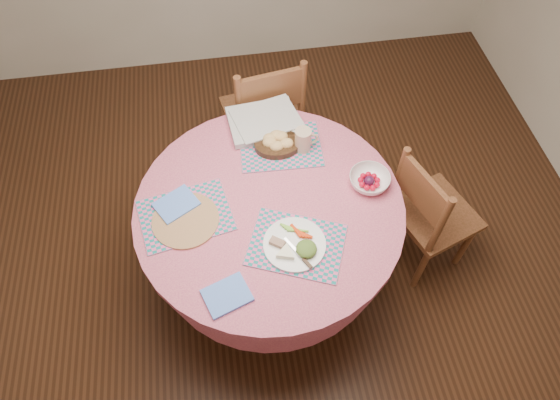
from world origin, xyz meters
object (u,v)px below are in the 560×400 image
at_px(chair_right, 429,213).
at_px(fruit_bowl, 369,180).
at_px(chair_back, 265,115).
at_px(wicker_trivet, 186,220).
at_px(bread_bowl, 277,142).
at_px(dining_table, 270,228).
at_px(latte_mug, 303,140).
at_px(dinner_plate, 296,244).

height_order(chair_right, fruit_bowl, chair_right).
bearing_deg(chair_back, wicker_trivet, 51.43).
distance_m(chair_back, fruit_bowl, 0.91).
xyz_separation_m(wicker_trivet, bread_bowl, (0.47, 0.36, 0.03)).
bearing_deg(dining_table, chair_right, 1.55).
bearing_deg(latte_mug, chair_right, -24.49).
distance_m(chair_back, wicker_trivet, 1.01).
height_order(chair_back, bread_bowl, chair_back).
height_order(wicker_trivet, latte_mug, latte_mug).
distance_m(chair_right, fruit_bowl, 0.49).
distance_m(chair_right, wicker_trivet, 1.26).
bearing_deg(dining_table, fruit_bowl, 5.45).
xyz_separation_m(dinner_plate, fruit_bowl, (0.39, 0.28, 0.01)).
xyz_separation_m(chair_right, latte_mug, (-0.63, 0.29, 0.37)).
bearing_deg(chair_back, dinner_plate, 80.09).
bearing_deg(chair_right, bread_bowl, 47.90).
height_order(latte_mug, fruit_bowl, latte_mug).
bearing_deg(chair_right, latte_mug, 46.18).
height_order(dining_table, chair_right, chair_right).
height_order(chair_back, fruit_bowl, chair_back).
height_order(dinner_plate, bread_bowl, bread_bowl).
xyz_separation_m(latte_mug, fruit_bowl, (0.26, -0.26, -0.04)).
height_order(chair_back, dinner_plate, chair_back).
xyz_separation_m(dining_table, chair_right, (0.84, 0.02, -0.11)).
bearing_deg(chair_right, dining_table, 72.23).
bearing_deg(chair_right, dinner_plate, 89.32).
xyz_separation_m(dining_table, latte_mug, (0.21, 0.31, 0.26)).
distance_m(wicker_trivet, dinner_plate, 0.51).
relative_size(bread_bowl, fruit_bowl, 0.92).
bearing_deg(dining_table, chair_back, 83.73).
relative_size(chair_back, bread_bowl, 4.09).
bearing_deg(chair_back, chair_right, 123.69).
height_order(dining_table, dinner_plate, dinner_plate).
bearing_deg(fruit_bowl, dining_table, -174.55).
xyz_separation_m(dining_table, wicker_trivet, (-0.38, -0.03, 0.20)).
bearing_deg(fruit_bowl, bread_bowl, 142.89).
bearing_deg(wicker_trivet, fruit_bowl, 4.77).
distance_m(chair_right, bread_bowl, 0.88).
bearing_deg(chair_right, fruit_bowl, 67.11).
bearing_deg(bread_bowl, dinner_plate, -90.62).
xyz_separation_m(dining_table, chair_back, (0.09, 0.82, -0.06)).
relative_size(wicker_trivet, bread_bowl, 1.30).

